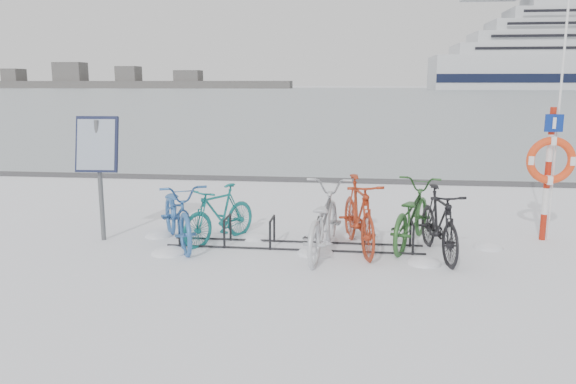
# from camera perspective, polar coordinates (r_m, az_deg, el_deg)

# --- Properties ---
(ground) EXTENTS (900.00, 900.00, 0.00)m
(ground) POSITION_cam_1_polar(r_m,az_deg,el_deg) (8.87, 0.70, -5.56)
(ground) COLOR white
(ground) RESTS_ON ground
(ice_sheet) EXTENTS (400.00, 298.00, 0.02)m
(ice_sheet) POSITION_cam_1_polar(r_m,az_deg,el_deg) (163.47, 6.67, 10.06)
(ice_sheet) COLOR #A6B2BC
(ice_sheet) RESTS_ON ground
(quay_edge) EXTENTS (400.00, 0.25, 0.10)m
(quay_edge) POSITION_cam_1_polar(r_m,az_deg,el_deg) (14.59, 3.20, 1.21)
(quay_edge) COLOR #3F3F42
(quay_edge) RESTS_ON ground
(bike_rack) EXTENTS (4.00, 0.48, 0.46)m
(bike_rack) POSITION_cam_1_polar(r_m,az_deg,el_deg) (8.82, 0.70, -4.44)
(bike_rack) COLOR black
(bike_rack) RESTS_ON ground
(info_board) EXTENTS (0.68, 0.28, 2.02)m
(info_board) POSITION_cam_1_polar(r_m,az_deg,el_deg) (9.43, -18.79, 3.87)
(info_board) COLOR #595B5E
(info_board) RESTS_ON ground
(lifebuoy_station) EXTENTS (0.76, 0.22, 3.93)m
(lifebuoy_station) POSITION_cam_1_polar(r_m,az_deg,el_deg) (9.85, 25.13, 2.90)
(lifebuoy_station) COLOR #A81F0D
(lifebuoy_station) RESTS_ON ground
(shoreline) EXTENTS (180.00, 12.00, 9.50)m
(shoreline) POSITION_cam_1_polar(r_m,az_deg,el_deg) (295.26, -18.04, 10.54)
(shoreline) COLOR #4B4B4B
(shoreline) RESTS_ON ground
(bike_0) EXTENTS (1.58, 2.12, 1.06)m
(bike_0) POSITION_cam_1_polar(r_m,az_deg,el_deg) (9.10, -11.13, -1.89)
(bike_0) COLOR #2D5C9C
(bike_0) RESTS_ON ground
(bike_1) EXTENTS (1.20, 1.59, 0.95)m
(bike_1) POSITION_cam_1_polar(r_m,az_deg,el_deg) (9.14, -6.98, -2.05)
(bike_1) COLOR #136A6A
(bike_1) RESTS_ON ground
(bike_2) EXTENTS (0.97, 2.15, 1.09)m
(bike_2) POSITION_cam_1_polar(r_m,az_deg,el_deg) (8.45, 3.54, -2.59)
(bike_2) COLOR silver
(bike_2) RESTS_ON ground
(bike_3) EXTENTS (0.97, 2.00, 1.16)m
(bike_3) POSITION_cam_1_polar(r_m,az_deg,el_deg) (8.71, 7.20, -2.03)
(bike_3) COLOR maroon
(bike_3) RESTS_ON ground
(bike_4) EXTENTS (1.30, 2.11, 1.04)m
(bike_4) POSITION_cam_1_polar(r_m,az_deg,el_deg) (9.12, 12.40, -1.97)
(bike_4) COLOR #295826
(bike_4) RESTS_ON ground
(bike_5) EXTENTS (0.77, 1.83, 1.06)m
(bike_5) POSITION_cam_1_polar(r_m,az_deg,el_deg) (8.61, 15.10, -2.80)
(bike_5) COLOR black
(bike_5) RESTS_ON ground
(snow_drifts) EXTENTS (5.80, 1.88, 0.19)m
(snow_drifts) POSITION_cam_1_polar(r_m,az_deg,el_deg) (8.89, 2.17, -5.53)
(snow_drifts) COLOR white
(snow_drifts) RESTS_ON ground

